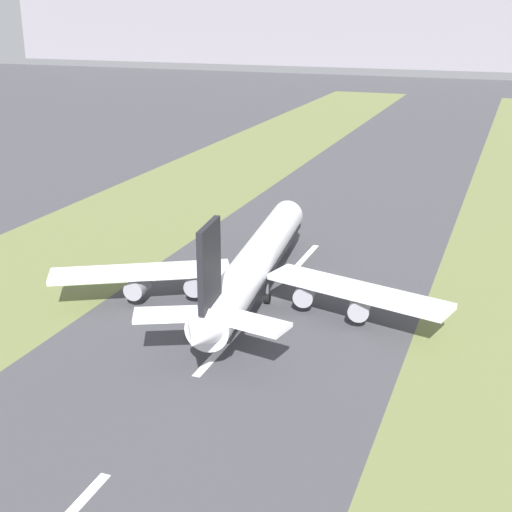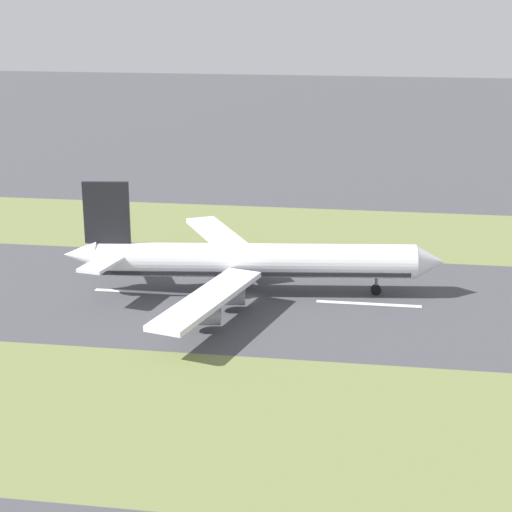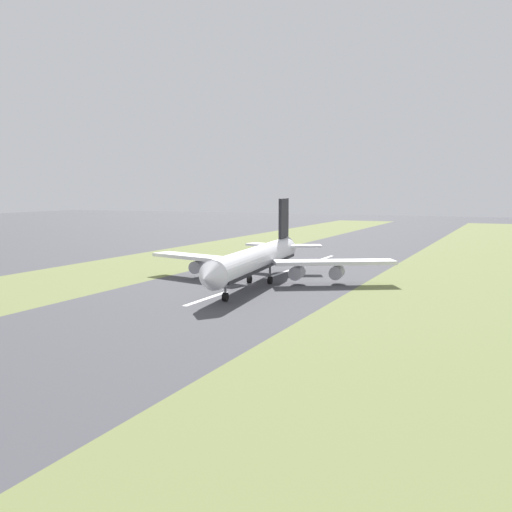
# 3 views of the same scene
# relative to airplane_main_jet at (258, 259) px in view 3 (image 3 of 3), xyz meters

# --- Properties ---
(ground_plane) EXTENTS (800.00, 800.00, 0.00)m
(ground_plane) POSITION_rel_airplane_main_jet_xyz_m (2.06, 0.90, -6.02)
(ground_plane) COLOR #424247
(grass_median_west) EXTENTS (40.00, 600.00, 0.01)m
(grass_median_west) POSITION_rel_airplane_main_jet_xyz_m (-42.94, 0.90, -6.02)
(grass_median_west) COLOR olive
(grass_median_west) RESTS_ON ground
(grass_median_east) EXTENTS (40.00, 600.00, 0.01)m
(grass_median_east) POSITION_rel_airplane_main_jet_xyz_m (47.06, 0.90, -6.02)
(grass_median_east) COLOR olive
(grass_median_east) RESTS_ON ground
(centreline_dash_near) EXTENTS (1.20, 18.00, 0.01)m
(centreline_dash_near) POSITION_rel_airplane_main_jet_xyz_m (2.06, -58.11, -6.01)
(centreline_dash_near) COLOR silver
(centreline_dash_near) RESTS_ON ground
(centreline_dash_mid) EXTENTS (1.20, 18.00, 0.01)m
(centreline_dash_mid) POSITION_rel_airplane_main_jet_xyz_m (2.06, -18.11, -6.01)
(centreline_dash_mid) COLOR silver
(centreline_dash_mid) RESTS_ON ground
(centreline_dash_far) EXTENTS (1.20, 18.00, 0.01)m
(centreline_dash_far) POSITION_rel_airplane_main_jet_xyz_m (2.06, 21.89, -6.01)
(centreline_dash_far) COLOR silver
(centreline_dash_far) RESTS_ON ground
(airplane_main_jet) EXTENTS (63.64, 67.16, 20.20)m
(airplane_main_jet) POSITION_rel_airplane_main_jet_xyz_m (0.00, 0.00, 0.00)
(airplane_main_jet) COLOR white
(airplane_main_jet) RESTS_ON ground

